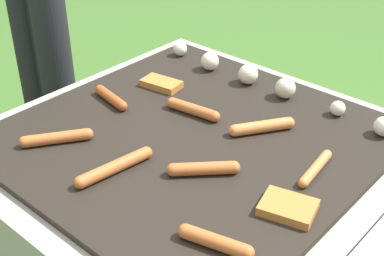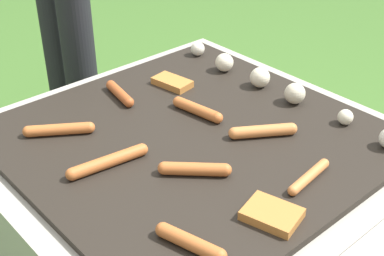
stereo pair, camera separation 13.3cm
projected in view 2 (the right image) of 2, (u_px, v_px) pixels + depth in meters
grill at (192, 204)px, 1.46m from camera, size 0.96×0.96×0.44m
sausage_front_left at (108, 161)px, 1.21m from camera, size 0.05×0.20×0.03m
sausage_back_left at (120, 93)px, 1.50m from camera, size 0.15×0.05×0.03m
sausage_mid_left at (190, 242)px, 0.99m from camera, size 0.15×0.06×0.03m
sausage_back_center at (197, 109)px, 1.42m from camera, size 0.16×0.05×0.03m
sausage_mid_right at (195, 169)px, 1.19m from camera, size 0.13×0.13×0.03m
sausage_front_right at (309, 177)px, 1.17m from camera, size 0.04×0.15×0.02m
sausage_front_center at (59, 129)px, 1.33m from camera, size 0.11×0.15×0.03m
sausage_back_right at (263, 131)px, 1.33m from camera, size 0.11×0.15×0.03m
bread_slice_left at (172, 82)px, 1.56m from camera, size 0.12×0.08×0.02m
bread_slice_right at (272, 214)px, 1.07m from camera, size 0.13×0.11×0.02m
mushroom_row at (274, 84)px, 1.52m from camera, size 0.76×0.07×0.06m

